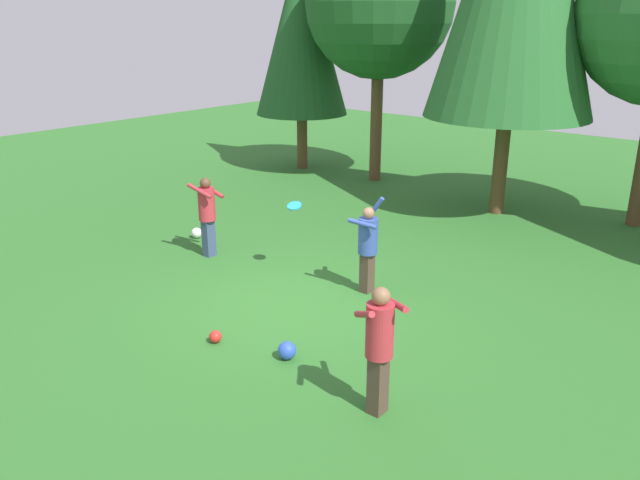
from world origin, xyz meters
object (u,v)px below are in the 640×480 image
object	(u,v)px
person_catcher	(207,210)
ball_red	(215,337)
ball_white	(197,233)
tree_left	(380,3)
tree_far_left	(301,30)
person_bystander	(379,340)
frisbee	(294,206)
ball_blue	(287,350)
person_thrower	(368,243)

from	to	relation	value
person_catcher	ball_red	distance (m)	3.84
ball_white	tree_left	distance (m)	8.44
tree_far_left	person_catcher	bearing A→B (deg)	-62.57
person_bystander	ball_red	bearing A→B (deg)	37.47
person_bystander	frisbee	bearing A→B (deg)	0.00
ball_white	ball_blue	distance (m)	5.71
ball_white	person_catcher	bearing A→B (deg)	-27.55
frisbee	tree_far_left	size ratio (longest dim) A/B	0.05
person_catcher	tree_far_left	xyz separation A→B (m)	(-3.77, 7.27, 3.28)
ball_blue	tree_left	xyz separation A→B (m)	(-5.07, 9.52, 4.85)
frisbee	ball_red	world-z (taller)	frisbee
person_bystander	ball_red	distance (m)	3.03
person_thrower	person_catcher	bearing A→B (deg)	3.37
frisbee	ball_white	bearing A→B (deg)	177.49
person_thrower	frisbee	bearing A→B (deg)	0.00
ball_red	tree_left	world-z (taller)	tree_left
frisbee	ball_red	bearing A→B (deg)	-72.54
frisbee	ball_red	xyz separation A→B (m)	(0.88, -2.81, -1.24)
person_catcher	tree_left	xyz separation A→B (m)	(-1.05, 7.45, 4.01)
person_bystander	tree_left	distance (m)	12.55
person_bystander	ball_white	distance (m)	7.44
person_bystander	ball_red	size ratio (longest dim) A/B	8.84
person_bystander	person_catcher	bearing A→B (deg)	13.98
person_bystander	ball_blue	size ratio (longest dim) A/B	6.32
ball_red	tree_left	bearing A→B (deg)	111.69
person_thrower	ball_white	xyz separation A→B (m)	(-4.59, -0.03, -0.81)
ball_blue	tree_left	bearing A→B (deg)	118.05
person_thrower	tree_left	size ratio (longest dim) A/B	0.24
person_thrower	tree_left	bearing A→B (deg)	-62.15
ball_blue	tree_far_left	xyz separation A→B (m)	(-7.79, 9.34, 4.12)
frisbee	ball_white	distance (m)	3.27
tree_far_left	person_bystander	bearing A→B (deg)	-45.19
person_thrower	ball_red	size ratio (longest dim) A/B	9.06
person_catcher	ball_blue	xyz separation A→B (m)	(4.02, -2.07, -0.84)
ball_blue	tree_left	world-z (taller)	tree_left
person_thrower	person_bystander	size ratio (longest dim) A/B	1.02
person_catcher	person_bystander	world-z (taller)	person_bystander
person_thrower	tree_left	distance (m)	9.20
person_bystander	tree_far_left	size ratio (longest dim) A/B	0.25
person_bystander	frisbee	xyz separation A→B (m)	(-3.77, 2.74, 0.34)
person_thrower	person_catcher	size ratio (longest dim) A/B	1.05
frisbee	tree_left	world-z (taller)	tree_left
ball_white	ball_red	distance (m)	4.90
ball_white	tree_left	size ratio (longest dim) A/B	0.03
person_thrower	tree_far_left	world-z (taller)	tree_far_left
person_thrower	person_catcher	world-z (taller)	person_thrower
person_catcher	tree_far_left	bearing A→B (deg)	105.57
tree_far_left	ball_white	bearing A→B (deg)	-67.96
person_catcher	ball_blue	size ratio (longest dim) A/B	6.16
ball_white	ball_blue	world-z (taller)	ball_blue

